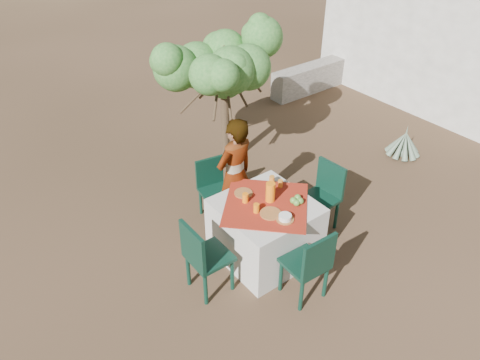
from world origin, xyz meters
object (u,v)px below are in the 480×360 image
chair_right (324,193)px  guesthouse (464,15)px  juice_pitcher (270,192)px  person (235,176)px  agave (404,144)px  chair_near (310,264)px  shrub_tree (225,70)px  chair_left (203,256)px  table (265,230)px  chair_far (213,186)px

chair_right → guesthouse: bearing=102.4°
juice_pitcher → person: bearing=92.6°
chair_right → agave: size_ratio=1.54×
chair_near → shrub_tree: 3.10m
agave → chair_left: bearing=-173.5°
chair_left → table: bearing=-86.6°
juice_pitcher → shrub_tree: bearing=68.0°
guesthouse → juice_pitcher: 6.36m
table → agave: (3.26, 0.42, -0.18)m
table → juice_pitcher: bearing=15.9°
guesthouse → table: bearing=-165.9°
chair_left → chair_right: bearing=-88.8°
chair_far → juice_pitcher: juice_pitcher is taller
shrub_tree → chair_far: bearing=-133.6°
chair_near → shrub_tree: size_ratio=0.47×
chair_far → chair_left: 1.36m
chair_right → chair_far: bearing=-140.6°
chair_left → juice_pitcher: juice_pitcher is taller
agave → juice_pitcher: size_ratio=2.48×
guesthouse → chair_left: bearing=-167.3°
chair_near → agave: (3.33, 1.24, -0.31)m
chair_left → agave: (4.16, 0.47, -0.32)m
chair_left → chair_near: bearing=-132.3°
table → person: size_ratio=0.84×
chair_left → chair_far: bearing=-38.6°
shrub_tree → guesthouse: size_ratio=0.46×
chair_left → guesthouse: 7.37m
shrub_tree → agave: size_ratio=3.28×
chair_far → juice_pitcher: 1.08m
juice_pitcher → chair_left: bearing=-175.9°
agave → guesthouse: (2.96, 1.14, 1.30)m
table → chair_far: chair_far is taller
chair_near → person: size_ratio=0.59×
person → juice_pitcher: 0.64m
chair_left → agave: size_ratio=1.59×
table → chair_near: (-0.07, -0.81, 0.13)m
table → person: 0.77m
guesthouse → shrub_tree: bearing=175.7°
chair_right → juice_pitcher: size_ratio=3.83×
table → chair_near: bearing=-95.0°
person → shrub_tree: 1.71m
guesthouse → chair_near: bearing=-159.3°
chair_far → juice_pitcher: (0.12, -0.99, 0.42)m
chair_left → juice_pitcher: size_ratio=3.94×
chair_near → agave: size_ratio=1.55×
chair_near → shrub_tree: (0.93, 2.78, 1.02)m
table → shrub_tree: bearing=66.3°
agave → table: bearing=-172.6°
chair_far → chair_right: chair_right is taller
chair_near → juice_pitcher: size_ratio=3.85×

